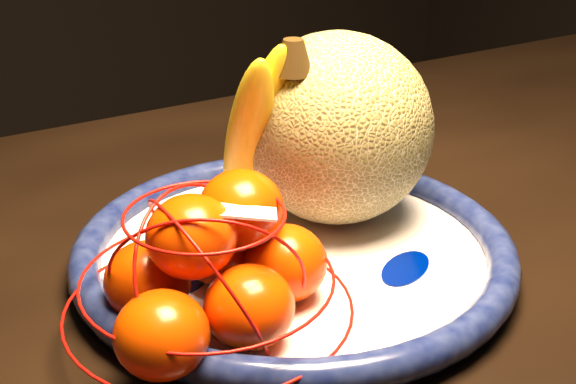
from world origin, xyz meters
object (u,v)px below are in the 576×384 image
fruit_bowl (294,252)px  mandarin_bag (214,270)px  cantaloupe (337,128)px  dining_table (491,261)px  banana_bunch (262,124)px

fruit_bowl → mandarin_bag: mandarin_bag is taller
mandarin_bag → cantaloupe: bearing=28.3°
cantaloupe → mandarin_bag: (-0.18, -0.10, -0.05)m
dining_table → cantaloupe: 0.27m
dining_table → mandarin_bag: size_ratio=5.96×
cantaloupe → mandarin_bag: bearing=-151.7°
fruit_bowl → cantaloupe: (0.07, 0.04, 0.09)m
dining_table → banana_bunch: bearing=169.5°
fruit_bowl → mandarin_bag: (-0.11, -0.06, 0.04)m
fruit_bowl → cantaloupe: 0.12m
dining_table → mandarin_bag: 0.40m
banana_bunch → dining_table: bearing=-29.8°
fruit_bowl → banana_bunch: (0.00, 0.06, 0.10)m
dining_table → fruit_bowl: bearing=-176.8°
dining_table → mandarin_bag: mandarin_bag is taller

